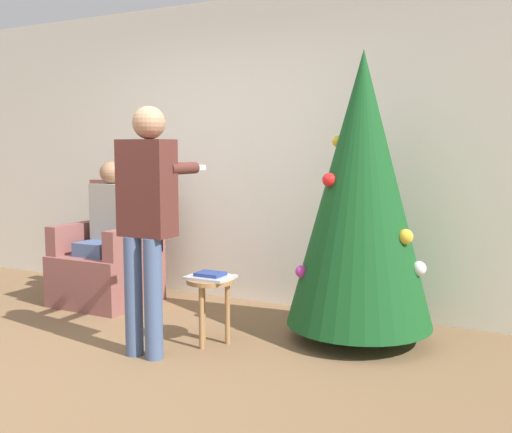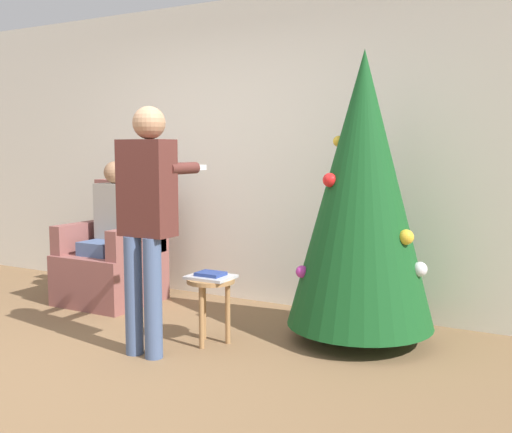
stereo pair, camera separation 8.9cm
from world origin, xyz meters
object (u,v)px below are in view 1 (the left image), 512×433
person_seated (106,226)px  person_standing (147,210)px  armchair (110,262)px  christmas_tree (361,190)px  side_stool (210,292)px

person_seated → person_standing: bearing=-38.0°
armchair → person_standing: bearing=-39.1°
christmas_tree → person_seated: bearing=-179.2°
christmas_tree → armchair: bearing=179.9°
armchair → person_seated: 0.33m
armchair → person_seated: size_ratio=0.86×
christmas_tree → person_standing: 1.50m
christmas_tree → armchair: christmas_tree is taller
armchair → christmas_tree: bearing=-0.1°
person_seated → person_standing: person_standing is taller
person_standing → side_stool: person_standing is taller
christmas_tree → person_standing: (-1.15, -0.96, -0.11)m
side_stool → person_standing: bearing=-124.1°
christmas_tree → person_seated: christmas_tree is taller
christmas_tree → side_stool: christmas_tree is taller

